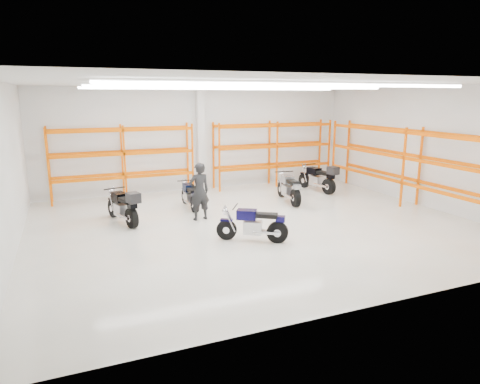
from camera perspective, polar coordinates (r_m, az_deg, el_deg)
name	(u,v)px	position (r m, az deg, el deg)	size (l,w,h in m)	color
ground	(255,224)	(14.09, 1.97, -4.35)	(14.00, 14.00, 0.00)	beige
room_shell	(255,124)	(13.52, 2.03, 9.11)	(14.02, 12.02, 4.51)	silver
motorcycle_main	(255,225)	(12.36, 2.04, -4.46)	(1.84, 1.26, 1.03)	black
motorcycle_back_a	(124,207)	(14.52, -15.22, -1.94)	(0.99, 2.28, 1.19)	black
motorcycle_back_b	(190,196)	(16.06, -6.68, -0.59)	(0.66, 1.99, 0.98)	black
motorcycle_back_c	(289,189)	(16.96, 6.58, 0.39)	(0.83, 2.32, 1.14)	black
motorcycle_back_d	(319,179)	(19.03, 10.54, 1.78)	(0.84, 2.40, 1.23)	black
standing_man	(199,191)	(14.44, -5.44, 0.07)	(0.72, 0.47, 1.97)	black
structural_column	(201,139)	(19.01, -5.26, 6.99)	(0.32, 0.32, 4.50)	white
pallet_racking_back_left	(123,155)	(18.03, -15.32, 4.79)	(5.67, 0.87, 3.00)	#FF5702
pallet_racking_back_right	(273,147)	(20.02, 4.45, 5.95)	(5.67, 0.87, 3.00)	#FF5702
pallet_racking_side	(412,159)	(17.34, 21.98, 4.12)	(0.87, 9.07, 3.00)	#FF5702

